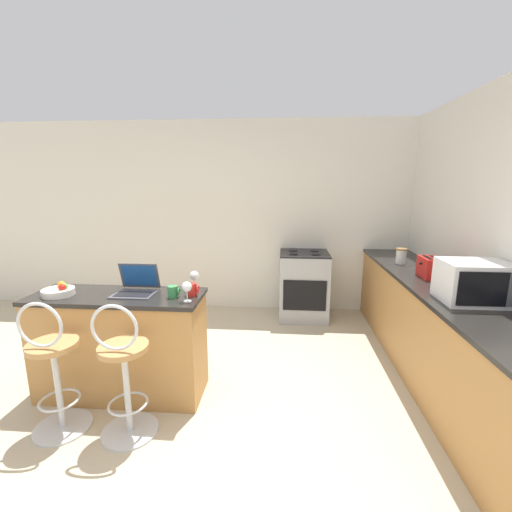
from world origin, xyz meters
TOP-DOWN VIEW (x-y plane):
  - ground_plane at (0.00, 0.00)m, footprint 20.00×20.00m
  - wall_back at (0.00, 2.81)m, footprint 12.00×0.06m
  - breakfast_bar at (-0.56, 0.62)m, footprint 1.39×0.51m
  - counter_right at (2.19, 1.14)m, footprint 0.61×3.31m
  - bar_stool_near at (-0.81, 0.14)m, footprint 0.40×0.40m
  - bar_stool_far at (-0.30, 0.14)m, footprint 0.40×0.40m
  - laptop at (-0.41, 0.67)m, footprint 0.33×0.28m
  - microwave at (2.23, 0.67)m, footprint 0.48×0.37m
  - toaster at (2.18, 1.36)m, footprint 0.18×0.26m
  - stove_range at (1.06, 2.46)m, footprint 0.63×0.60m
  - storage_jar at (2.10, 1.92)m, footprint 0.12×0.12m
  - fruit_bowl at (-1.01, 0.56)m, footprint 0.24×0.24m
  - wine_glass_short at (0.04, 0.80)m, footprint 0.08×0.08m
  - wine_glass_tall at (0.06, 0.50)m, footprint 0.08×0.08m
  - mug_green at (-0.07, 0.58)m, footprint 0.10×0.08m
  - mug_red at (0.06, 0.64)m, footprint 0.10×0.08m

SIDE VIEW (x-z plane):
  - ground_plane at x=0.00m, z-range 0.00..0.00m
  - stove_range at x=1.06m, z-range 0.00..0.89m
  - counter_right at x=2.19m, z-range 0.00..0.89m
  - breakfast_bar at x=-0.56m, z-range 0.00..0.89m
  - bar_stool_near at x=-0.81m, z-range -0.03..0.98m
  - bar_stool_far at x=-0.30m, z-range -0.03..0.98m
  - fruit_bowl at x=-1.01m, z-range 0.87..0.97m
  - mug_green at x=-0.07m, z-range 0.89..0.98m
  - mug_red at x=0.06m, z-range 0.89..0.99m
  - laptop at x=-0.41m, z-range 0.83..1.06m
  - storage_jar at x=2.10m, z-range 0.89..1.06m
  - toaster at x=2.18m, z-range 0.89..1.08m
  - wine_glass_tall at x=0.06m, z-range 0.92..1.08m
  - wine_glass_short at x=0.04m, z-range 0.92..1.08m
  - microwave at x=2.23m, z-range 0.89..1.20m
  - wall_back at x=0.00m, z-range 0.00..2.60m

